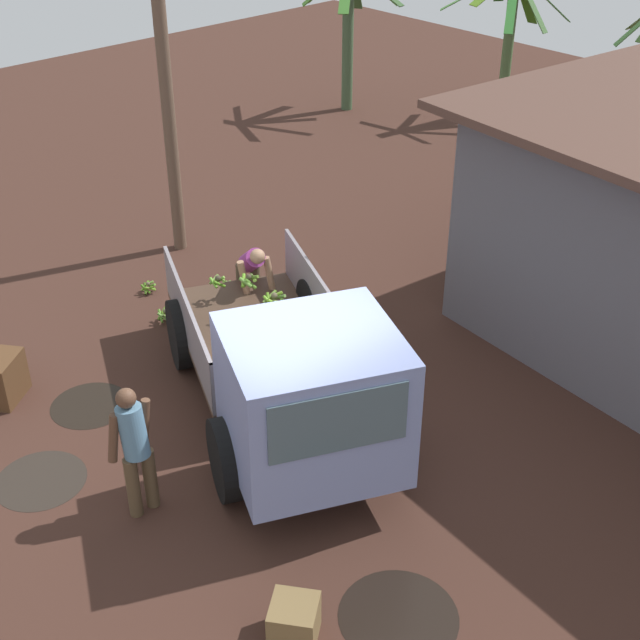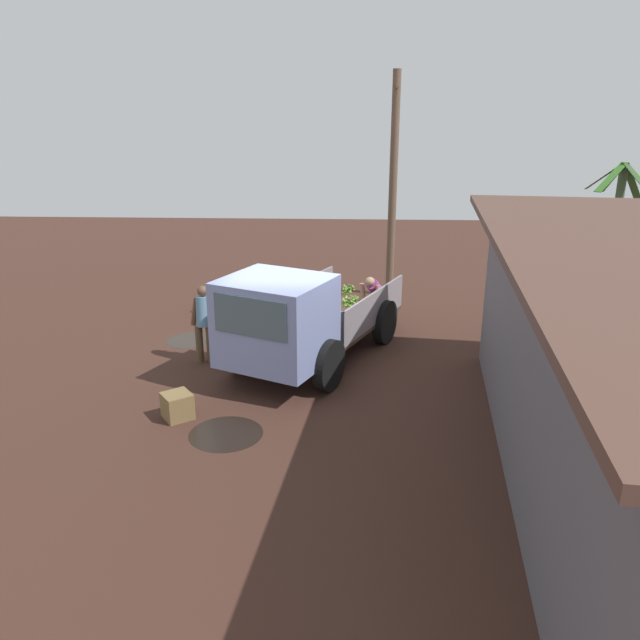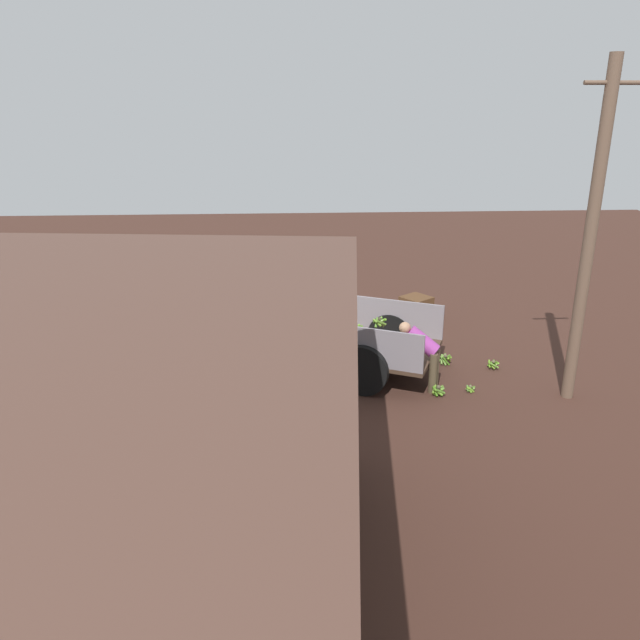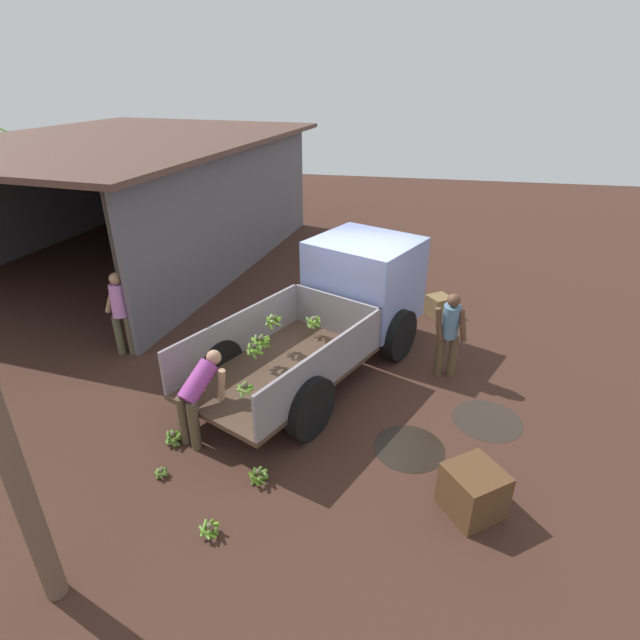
{
  "view_description": "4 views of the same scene",
  "coord_description": "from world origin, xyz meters",
  "px_view_note": "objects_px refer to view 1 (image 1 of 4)",
  "views": [
    {
      "loc": [
        6.49,
        -5.42,
        7.09
      ],
      "look_at": [
        -0.08,
        0.67,
        1.58
      ],
      "focal_mm": 50.0,
      "sensor_mm": 36.0,
      "label": 1
    },
    {
      "loc": [
        11.52,
        1.11,
        4.99
      ],
      "look_at": [
        0.09,
        0.58,
        1.09
      ],
      "focal_mm": 35.0,
      "sensor_mm": 36.0,
      "label": 2
    },
    {
      "loc": [
        -0.19,
        12.49,
        5.23
      ],
      "look_at": [
        -0.85,
        1.3,
        1.26
      ],
      "focal_mm": 35.0,
      "sensor_mm": 36.0,
      "label": 3
    },
    {
      "loc": [
        -8.21,
        -1.09,
        4.91
      ],
      "look_at": [
        -1.14,
        0.31,
        1.29
      ],
      "focal_mm": 28.0,
      "sensor_mm": 36.0,
      "label": 4
    }
  ],
  "objects_px": {
    "person_bystander_near_shed": "(464,258)",
    "wooden_crate_1": "(294,622)",
    "cargo_truck": "(299,387)",
    "person_foreground_visitor": "(135,446)",
    "banana_bunch_on_ground_0": "(166,315)",
    "banana_bunch_on_ground_2": "(148,286)",
    "person_worker_loading": "(252,270)",
    "banana_bunch_on_ground_3": "(229,285)",
    "banana_bunch_on_ground_1": "(261,295)",
    "utility_pole": "(165,77)"
  },
  "relations": [
    {
      "from": "person_bystander_near_shed",
      "to": "wooden_crate_1",
      "type": "distance_m",
      "value": 6.61
    },
    {
      "from": "cargo_truck",
      "to": "person_foreground_visitor",
      "type": "relative_size",
      "value": 3.29
    },
    {
      "from": "banana_bunch_on_ground_0",
      "to": "banana_bunch_on_ground_2",
      "type": "xyz_separation_m",
      "value": [
        -0.92,
        0.31,
        -0.01
      ]
    },
    {
      "from": "banana_bunch_on_ground_2",
      "to": "wooden_crate_1",
      "type": "height_order",
      "value": "wooden_crate_1"
    },
    {
      "from": "person_foreground_visitor",
      "to": "person_worker_loading",
      "type": "height_order",
      "value": "person_foreground_visitor"
    },
    {
      "from": "banana_bunch_on_ground_0",
      "to": "cargo_truck",
      "type": "bearing_deg",
      "value": -9.78
    },
    {
      "from": "banana_bunch_on_ground_3",
      "to": "cargo_truck",
      "type": "bearing_deg",
      "value": -26.63
    },
    {
      "from": "person_worker_loading",
      "to": "banana_bunch_on_ground_2",
      "type": "bearing_deg",
      "value": -131.29
    },
    {
      "from": "person_worker_loading",
      "to": "banana_bunch_on_ground_1",
      "type": "height_order",
      "value": "person_worker_loading"
    },
    {
      "from": "banana_bunch_on_ground_2",
      "to": "wooden_crate_1",
      "type": "xyz_separation_m",
      "value": [
        6.58,
        -2.71,
        0.11
      ]
    },
    {
      "from": "utility_pole",
      "to": "person_bystander_near_shed",
      "type": "xyz_separation_m",
      "value": [
        4.71,
        1.91,
        -2.1
      ]
    },
    {
      "from": "banana_bunch_on_ground_0",
      "to": "banana_bunch_on_ground_3",
      "type": "bearing_deg",
      "value": 96.57
    },
    {
      "from": "banana_bunch_on_ground_0",
      "to": "banana_bunch_on_ground_1",
      "type": "distance_m",
      "value": 1.53
    },
    {
      "from": "utility_pole",
      "to": "person_worker_loading",
      "type": "distance_m",
      "value": 3.5
    },
    {
      "from": "person_foreground_visitor",
      "to": "banana_bunch_on_ground_0",
      "type": "xyz_separation_m",
      "value": [
        -3.15,
        2.47,
        -0.77
      ]
    },
    {
      "from": "person_worker_loading",
      "to": "person_foreground_visitor",
      "type": "bearing_deg",
      "value": -32.81
    },
    {
      "from": "person_foreground_visitor",
      "to": "utility_pole",
      "type": "bearing_deg",
      "value": -39.04
    },
    {
      "from": "banana_bunch_on_ground_1",
      "to": "person_foreground_visitor",
      "type": "bearing_deg",
      "value": -55.93
    },
    {
      "from": "banana_bunch_on_ground_2",
      "to": "wooden_crate_1",
      "type": "distance_m",
      "value": 7.12
    },
    {
      "from": "cargo_truck",
      "to": "person_foreground_visitor",
      "type": "distance_m",
      "value": 1.94
    },
    {
      "from": "person_bystander_near_shed",
      "to": "banana_bunch_on_ground_2",
      "type": "bearing_deg",
      "value": -149.93
    },
    {
      "from": "cargo_truck",
      "to": "banana_bunch_on_ground_3",
      "type": "height_order",
      "value": "cargo_truck"
    },
    {
      "from": "person_worker_loading",
      "to": "banana_bunch_on_ground_3",
      "type": "relative_size",
      "value": 6.84
    },
    {
      "from": "cargo_truck",
      "to": "utility_pole",
      "type": "distance_m",
      "value": 6.41
    },
    {
      "from": "person_worker_loading",
      "to": "banana_bunch_on_ground_2",
      "type": "height_order",
      "value": "person_worker_loading"
    },
    {
      "from": "person_bystander_near_shed",
      "to": "banana_bunch_on_ground_3",
      "type": "height_order",
      "value": "person_bystander_near_shed"
    },
    {
      "from": "person_foreground_visitor",
      "to": "banana_bunch_on_ground_3",
      "type": "xyz_separation_m",
      "value": [
        -3.3,
        3.8,
        -0.82
      ]
    },
    {
      "from": "wooden_crate_1",
      "to": "person_foreground_visitor",
      "type": "bearing_deg",
      "value": -178.36
    },
    {
      "from": "banana_bunch_on_ground_0",
      "to": "banana_bunch_on_ground_1",
      "type": "height_order",
      "value": "banana_bunch_on_ground_0"
    },
    {
      "from": "person_foreground_visitor",
      "to": "person_bystander_near_shed",
      "type": "height_order",
      "value": "person_bystander_near_shed"
    },
    {
      "from": "person_foreground_visitor",
      "to": "banana_bunch_on_ground_3",
      "type": "height_order",
      "value": "person_foreground_visitor"
    },
    {
      "from": "person_foreground_visitor",
      "to": "person_worker_loading",
      "type": "relative_size",
      "value": 1.24
    },
    {
      "from": "banana_bunch_on_ground_0",
      "to": "banana_bunch_on_ground_3",
      "type": "height_order",
      "value": "banana_bunch_on_ground_0"
    },
    {
      "from": "banana_bunch_on_ground_0",
      "to": "wooden_crate_1",
      "type": "bearing_deg",
      "value": -23.01
    },
    {
      "from": "utility_pole",
      "to": "person_foreground_visitor",
      "type": "distance_m",
      "value": 6.83
    },
    {
      "from": "cargo_truck",
      "to": "person_foreground_visitor",
      "type": "height_order",
      "value": "cargo_truck"
    },
    {
      "from": "cargo_truck",
      "to": "banana_bunch_on_ground_3",
      "type": "bearing_deg",
      "value": 178.14
    },
    {
      "from": "wooden_crate_1",
      "to": "utility_pole",
      "type": "bearing_deg",
      "value": 152.04
    },
    {
      "from": "cargo_truck",
      "to": "wooden_crate_1",
      "type": "relative_size",
      "value": 11.81
    },
    {
      "from": "banana_bunch_on_ground_1",
      "to": "wooden_crate_1",
      "type": "relative_size",
      "value": 0.58
    },
    {
      "from": "banana_bunch_on_ground_0",
      "to": "banana_bunch_on_ground_3",
      "type": "relative_size",
      "value": 1.48
    },
    {
      "from": "banana_bunch_on_ground_3",
      "to": "banana_bunch_on_ground_2",
      "type": "bearing_deg",
      "value": -127.19
    },
    {
      "from": "person_foreground_visitor",
      "to": "person_worker_loading",
      "type": "bearing_deg",
      "value": -56.16
    },
    {
      "from": "person_foreground_visitor",
      "to": "banana_bunch_on_ground_2",
      "type": "height_order",
      "value": "person_foreground_visitor"
    },
    {
      "from": "banana_bunch_on_ground_3",
      "to": "wooden_crate_1",
      "type": "relative_size",
      "value": 0.42
    },
    {
      "from": "cargo_truck",
      "to": "utility_pole",
      "type": "xyz_separation_m",
      "value": [
        -5.69,
        2.26,
        1.89
      ]
    },
    {
      "from": "banana_bunch_on_ground_1",
      "to": "banana_bunch_on_ground_2",
      "type": "relative_size",
      "value": 1.02
    },
    {
      "from": "banana_bunch_on_ground_0",
      "to": "banana_bunch_on_ground_3",
      "type": "distance_m",
      "value": 1.33
    },
    {
      "from": "person_worker_loading",
      "to": "banana_bunch_on_ground_0",
      "type": "distance_m",
      "value": 1.48
    },
    {
      "from": "cargo_truck",
      "to": "person_bystander_near_shed",
      "type": "distance_m",
      "value": 4.29
    }
  ]
}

